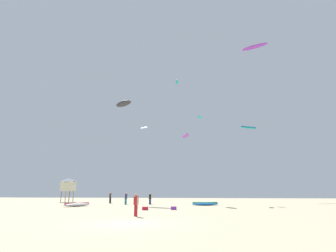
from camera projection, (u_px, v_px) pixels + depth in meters
ground_plane at (129, 223)px, 14.86m from camera, size 120.00×120.00×0.00m
person_foreground at (136, 203)px, 19.25m from camera, size 0.43×0.43×1.68m
person_midground at (150, 198)px, 36.63m from camera, size 0.50×0.37×1.62m
person_left at (126, 197)px, 36.47m from camera, size 0.38×0.47×1.68m
person_right at (110, 197)px, 40.35m from camera, size 0.52×0.39×1.73m
kite_grounded_near at (205, 204)px, 33.81m from camera, size 3.79×1.81×0.43m
kite_grounded_mid at (77, 205)px, 31.59m from camera, size 2.83×3.73×0.48m
lifeguard_tower at (68, 184)px, 45.88m from camera, size 2.30×2.30×4.15m
cooler_box at (174, 208)px, 25.93m from camera, size 0.56×0.36×0.32m
gear_bag at (145, 208)px, 25.48m from camera, size 0.56×0.36×0.32m
kite_aloft_0 at (144, 128)px, 58.86m from camera, size 2.35×1.67×0.59m
kite_aloft_1 at (177, 82)px, 60.40m from camera, size 0.94×2.31×0.48m
kite_aloft_2 at (123, 104)px, 49.81m from camera, size 4.27×3.43×1.10m
kite_aloft_3 at (186, 136)px, 40.54m from camera, size 1.48×3.24×0.41m
kite_aloft_4 at (249, 128)px, 56.02m from camera, size 4.23×2.89×0.87m
kite_aloft_5 at (254, 47)px, 44.40m from camera, size 4.63×2.97×0.58m
kite_aloft_6 at (200, 117)px, 45.89m from camera, size 1.21×2.50×0.44m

